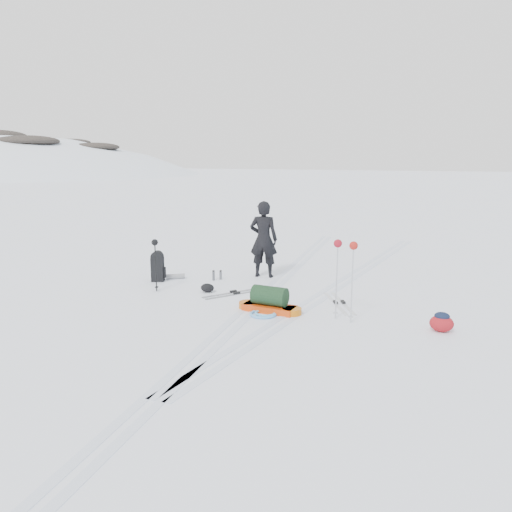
% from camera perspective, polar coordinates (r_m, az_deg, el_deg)
% --- Properties ---
extents(ground, '(200.00, 200.00, 0.00)m').
position_cam_1_polar(ground, '(11.11, 0.59, -4.86)').
color(ground, white).
rests_on(ground, ground).
extents(ski_tracks, '(3.38, 17.97, 0.01)m').
position_cam_1_polar(ski_tracks, '(11.73, 4.91, -4.01)').
color(ski_tracks, silver).
rests_on(ski_tracks, ground).
extents(skier, '(0.79, 0.58, 1.98)m').
position_cam_1_polar(skier, '(12.88, 0.87, 1.93)').
color(skier, black).
rests_on(skier, ground).
extents(pulk_sled, '(1.39, 0.53, 0.52)m').
position_cam_1_polar(pulk_sled, '(10.16, 1.57, -5.25)').
color(pulk_sled, '#D53F0C').
rests_on(pulk_sled, ground).
extents(expedition_rucksack, '(0.70, 0.72, 0.78)m').
position_cam_1_polar(expedition_rucksack, '(12.78, -10.93, -1.25)').
color(expedition_rucksack, black).
rests_on(expedition_rucksack, ground).
extents(ski_poles_black, '(0.15, 0.16, 1.23)m').
position_cam_1_polar(ski_poles_black, '(11.72, -11.47, 0.82)').
color(ski_poles_black, black).
rests_on(ski_poles_black, ground).
extents(ski_poles_silver, '(0.48, 0.28, 1.56)m').
position_cam_1_polar(ski_poles_silver, '(9.47, 10.17, 0.25)').
color(ski_poles_silver, '#B8BABF').
rests_on(ski_poles_silver, ground).
extents(touring_skis_grey, '(1.14, 1.42, 0.06)m').
position_cam_1_polar(touring_skis_grey, '(11.49, -2.42, -4.25)').
color(touring_skis_grey, '#909498').
rests_on(touring_skis_grey, ground).
extents(touring_skis_white, '(1.01, 1.60, 0.06)m').
position_cam_1_polar(touring_skis_white, '(10.86, 9.49, -5.33)').
color(touring_skis_white, silver).
rests_on(touring_skis_white, ground).
extents(rope_coil, '(0.62, 0.62, 0.07)m').
position_cam_1_polar(rope_coil, '(9.96, 0.90, -6.60)').
color(rope_coil, '#60AAEA').
rests_on(rope_coil, ground).
extents(small_daypack, '(0.50, 0.42, 0.36)m').
position_cam_1_polar(small_daypack, '(9.63, 20.45, -7.10)').
color(small_daypack, maroon).
rests_on(small_daypack, ground).
extents(thermos_pair, '(0.20, 0.22, 0.26)m').
position_cam_1_polar(thermos_pair, '(12.74, -4.48, -2.21)').
color(thermos_pair, '#525559').
rests_on(thermos_pair, ground).
extents(stuff_sack, '(0.37, 0.31, 0.20)m').
position_cam_1_polar(stuff_sack, '(11.64, -5.58, -3.64)').
color(stuff_sack, black).
rests_on(stuff_sack, ground).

